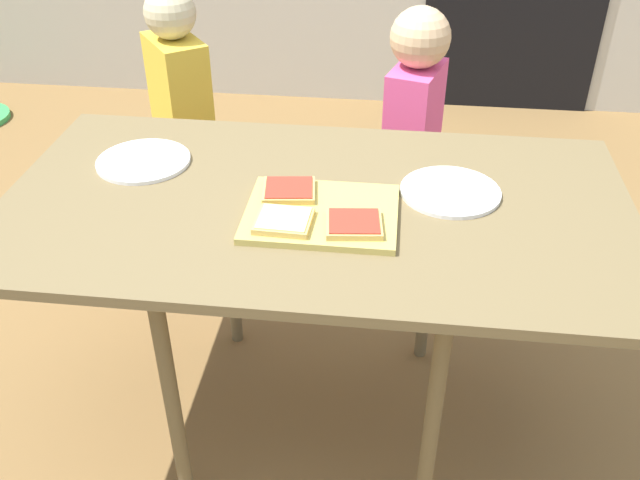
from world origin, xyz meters
TOP-DOWN VIEW (x-y plane):
  - ground_plane at (0.00, 0.00)m, footprint 16.00×16.00m
  - dining_table at (0.00, 0.00)m, footprint 1.45×0.79m
  - cutting_board at (0.02, -0.07)m, footprint 0.34×0.27m
  - pizza_slice_near_right at (0.10, -0.12)m, footprint 0.13×0.12m
  - pizza_slice_near_left at (-0.05, -0.13)m, footprint 0.12×0.11m
  - pizza_slice_far_left at (-0.06, -0.00)m, footprint 0.13×0.12m
  - plate_white_right at (0.31, 0.07)m, footprint 0.23×0.23m
  - plate_white_left at (-0.45, 0.13)m, footprint 0.23×0.23m
  - child_left at (-0.54, 0.72)m, footprint 0.26×0.28m
  - child_right at (0.23, 0.78)m, footprint 0.20×0.27m

SIDE VIEW (x-z plane):
  - ground_plane at x=0.00m, z-range 0.00..0.00m
  - child_right at x=0.23m, z-range 0.09..1.05m
  - child_left at x=-0.54m, z-range 0.07..1.08m
  - dining_table at x=0.00m, z-range 0.31..1.04m
  - plate_white_right at x=0.31m, z-range 0.73..0.74m
  - plate_white_left at x=-0.45m, z-range 0.73..0.74m
  - cutting_board at x=0.02m, z-range 0.73..0.75m
  - pizza_slice_near_right at x=0.10m, z-range 0.75..0.76m
  - pizza_slice_near_left at x=-0.05m, z-range 0.75..0.76m
  - pizza_slice_far_left at x=-0.06m, z-range 0.75..0.76m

